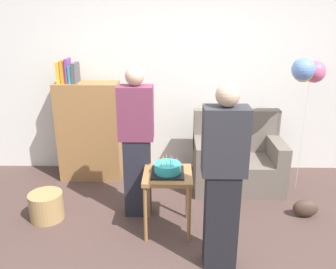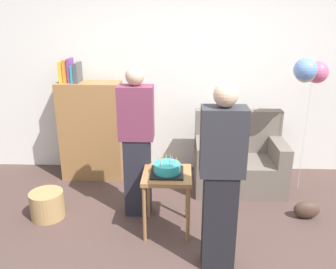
# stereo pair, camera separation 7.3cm
# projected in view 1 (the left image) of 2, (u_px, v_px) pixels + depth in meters

# --- Properties ---
(ground_plane) EXTENTS (8.00, 8.00, 0.00)m
(ground_plane) POSITION_uv_depth(u_px,v_px,m) (187.00, 256.00, 3.21)
(ground_plane) COLOR #4C3833
(wall_back) EXTENTS (6.00, 0.10, 2.70)m
(wall_back) POSITION_uv_depth(u_px,v_px,m) (183.00, 74.00, 4.71)
(wall_back) COLOR silver
(wall_back) RESTS_ON ground_plane
(couch) EXTENTS (1.10, 0.70, 0.96)m
(couch) POSITION_uv_depth(u_px,v_px,m) (237.00, 161.00, 4.46)
(couch) COLOR #6B6056
(couch) RESTS_ON ground_plane
(bookshelf) EXTENTS (0.80, 0.36, 1.60)m
(bookshelf) POSITION_uv_depth(u_px,v_px,m) (89.00, 130.00, 4.59)
(bookshelf) COLOR olive
(bookshelf) RESTS_ON ground_plane
(side_table) EXTENTS (0.48, 0.48, 0.63)m
(side_table) POSITION_uv_depth(u_px,v_px,m) (168.00, 182.00, 3.46)
(side_table) COLOR olive
(side_table) RESTS_ON ground_plane
(birthday_cake) EXTENTS (0.32, 0.32, 0.17)m
(birthday_cake) POSITION_uv_depth(u_px,v_px,m) (168.00, 169.00, 3.41)
(birthday_cake) COLOR black
(birthday_cake) RESTS_ON side_table
(person_blowing_candles) EXTENTS (0.36, 0.22, 1.63)m
(person_blowing_candles) POSITION_uv_depth(u_px,v_px,m) (137.00, 143.00, 3.66)
(person_blowing_candles) COLOR #23232D
(person_blowing_candles) RESTS_ON ground_plane
(person_holding_cake) EXTENTS (0.36, 0.22, 1.63)m
(person_holding_cake) POSITION_uv_depth(u_px,v_px,m) (223.00, 179.00, 2.86)
(person_holding_cake) COLOR black
(person_holding_cake) RESTS_ON ground_plane
(wicker_basket) EXTENTS (0.36, 0.36, 0.30)m
(wicker_basket) POSITION_uv_depth(u_px,v_px,m) (46.00, 206.00, 3.76)
(wicker_basket) COLOR #A88451
(wicker_basket) RESTS_ON ground_plane
(handbag) EXTENTS (0.28, 0.14, 0.20)m
(handbag) POSITION_uv_depth(u_px,v_px,m) (305.00, 208.00, 3.82)
(handbag) COLOR #473328
(handbag) RESTS_ON ground_plane
(balloon_bunch) EXTENTS (0.46, 0.43, 1.66)m
(balloon_bunch) POSITION_uv_depth(u_px,v_px,m) (307.00, 71.00, 4.01)
(balloon_bunch) COLOR silver
(balloon_bunch) RESTS_ON ground_plane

